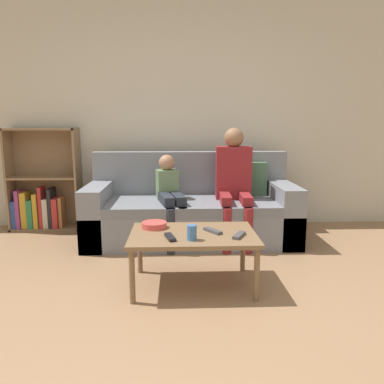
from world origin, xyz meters
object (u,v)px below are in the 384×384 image
Objects in this scene: cup_near at (192,233)px; snack_bowl at (154,225)px; person_child at (170,194)px; tv_remote_1 at (170,237)px; couch at (192,211)px; tv_remote_2 at (239,235)px; bookshelf at (43,192)px; person_adult at (234,177)px; tv_remote_0 at (213,231)px; coffee_table at (193,238)px.

cup_near is 0.55× the size of snack_bowl.
person_child is 5.06× the size of tv_remote_1.
couch reaches higher than tv_remote_2.
cup_near is at bearing -92.30° from couch.
person_child is at bearing 98.12° from cup_near.
bookshelf is at bearing 145.04° from person_child.
snack_bowl reaches higher than tv_remote_2.
tv_remote_0 is (-0.32, -1.08, -0.25)m from person_adult.
snack_bowl reaches higher than tv_remote_0.
cup_near is at bearing -28.82° from tv_remote_1.
snack_bowl is at bearing 131.04° from cup_near.
couch is 0.35m from person_child.
bookshelf is 2.04m from snack_bowl.
coffee_table is at bearing -91.72° from person_child.
person_child is (-0.65, -0.07, -0.16)m from person_adult.
couch is 1.19m from tv_remote_0.
person_child is at bearing 141.37° from tv_remote_2.
cup_near is (-0.05, -1.36, 0.17)m from couch.
person_child is at bearing 82.94° from snack_bowl.
person_child is 5.16× the size of tv_remote_2.
couch is 12.33× the size of tv_remote_2.
tv_remote_0 reaches higher than coffee_table.
couch is 1.10m from snack_bowl.
cup_near reaches higher than tv_remote_2.
tv_remote_1 is 0.31m from snack_bowl.
cup_near is 0.25m from tv_remote_0.
couch is at bearing 66.26° from tv_remote_1.
tv_remote_1 is 0.49m from tv_remote_2.
couch is 1.83× the size of person_adult.
couch is 11.01× the size of snack_bowl.
coffee_table is 0.80× the size of person_adult.
tv_remote_2 is (0.49, 0.03, 0.00)m from tv_remote_1.
tv_remote_0 is 0.97× the size of tv_remote_2.
couch is at bearing -15.35° from bookshelf.
couch is at bearing 170.66° from person_adult.
bookshelf is 6.91× the size of tv_remote_0.
coffee_table is (-0.04, -1.19, 0.08)m from couch.
couch is 2.39× the size of person_child.
tv_remote_1 is at bearing -101.03° from person_child.
person_adult is 1.24m from tv_remote_2.
tv_remote_2 is at bearing -77.50° from couch.
cup_near is at bearing -108.13° from person_adult.
tv_remote_1 is (-0.31, -0.14, 0.00)m from tv_remote_0.
person_child is 8.35× the size of cup_near.
tv_remote_2 is at bearing 10.52° from cup_near.
tv_remote_2 is (0.34, 0.06, -0.04)m from cup_near.
couch reaches higher than person_child.
coffee_table is at bearing -110.31° from person_adult.
tv_remote_0 is at bearing -103.64° from person_adult.
couch is at bearing 23.35° from person_child.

